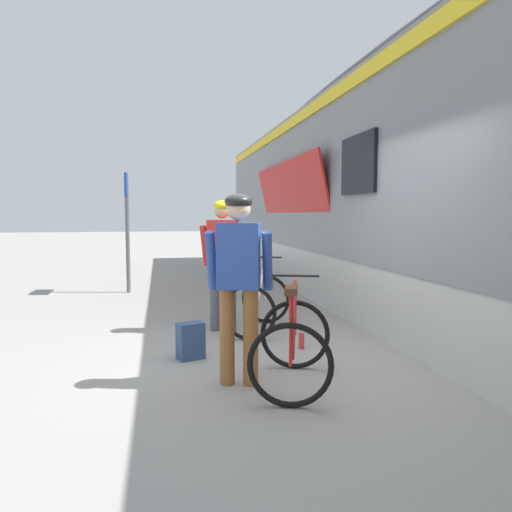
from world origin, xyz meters
TOP-DOWN VIEW (x-y plane):
  - ground_plane at (0.00, 0.00)m, footprint 80.00×80.00m
  - train_car at (2.98, 1.70)m, footprint 3.22×21.18m
  - cyclist_near_in_blue at (-0.49, -0.46)m, footprint 0.66×0.42m
  - cyclist_far_in_red at (-0.37, 1.63)m, footprint 0.66×0.47m
  - bicycle_near_red at (-0.02, -0.62)m, footprint 1.01×1.24m
  - bicycle_far_white at (0.08, 1.51)m, footprint 1.09×1.27m
  - backpack_on_platform at (-0.88, 0.42)m, footprint 0.32×0.26m
  - water_bottle_near_the_bikes at (0.42, 0.57)m, footprint 0.07×0.07m
  - platform_sign_post at (-1.82, 5.23)m, footprint 0.08×0.70m

SIDE VIEW (x-z plane):
  - ground_plane at x=0.00m, z-range 0.00..0.00m
  - water_bottle_near_the_bikes at x=0.42m, z-range 0.00..0.19m
  - backpack_on_platform at x=-0.88m, z-range 0.00..0.40m
  - bicycle_near_red at x=-0.02m, z-range -0.09..0.89m
  - bicycle_far_white at x=0.08m, z-range -0.09..0.89m
  - cyclist_near_in_blue at x=-0.49m, z-range 0.17..1.94m
  - cyclist_far_in_red at x=-0.37m, z-range 0.17..1.94m
  - platform_sign_post at x=-1.82m, z-range 0.42..2.82m
  - train_car at x=2.98m, z-range 0.03..3.91m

